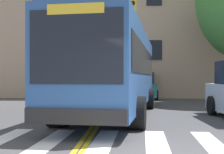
# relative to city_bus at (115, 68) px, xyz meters

# --- Properties ---
(crosswalk) EXTENTS (9.35, 3.95, 0.01)m
(crosswalk) POSITION_rel_city_bus_xyz_m (0.54, -5.58, -1.90)
(crosswalk) COLOR white
(crosswalk) RESTS_ON ground
(lane_line_yellow_inner) EXTENTS (0.12, 36.00, 0.01)m
(lane_line_yellow_inner) POSITION_rel_city_bus_xyz_m (-0.58, 8.42, -1.90)
(lane_line_yellow_inner) COLOR gold
(lane_line_yellow_inner) RESTS_ON ground
(lane_line_yellow_outer) EXTENTS (0.12, 36.00, 0.01)m
(lane_line_yellow_outer) POSITION_rel_city_bus_xyz_m (-0.42, 8.42, -1.90)
(lane_line_yellow_outer) COLOR gold
(lane_line_yellow_outer) RESTS_ON ground
(city_bus) EXTENTS (3.81, 11.57, 3.46)m
(city_bus) POSITION_rel_city_bus_xyz_m (0.00, 0.00, 0.00)
(city_bus) COLOR #2D5699
(city_bus) RESTS_ON ground
(car_teal_behind_bus) EXTENTS (2.15, 4.72, 1.85)m
(car_teal_behind_bus) POSITION_rel_city_bus_xyz_m (1.47, 9.75, -1.07)
(car_teal_behind_bus) COLOR #236B70
(car_teal_behind_bus) RESTS_ON ground
(traffic_light_overhead) EXTENTS (0.43, 3.48, 5.67)m
(traffic_light_overhead) POSITION_rel_city_bus_xyz_m (0.62, 3.52, 1.87)
(traffic_light_overhead) COLOR #28282D
(traffic_light_overhead) RESTS_ON ground
(building_facade) EXTENTS (40.12, 8.18, 13.81)m
(building_facade) POSITION_rel_city_bus_xyz_m (2.37, 13.70, 5.00)
(building_facade) COLOR tan
(building_facade) RESTS_ON ground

